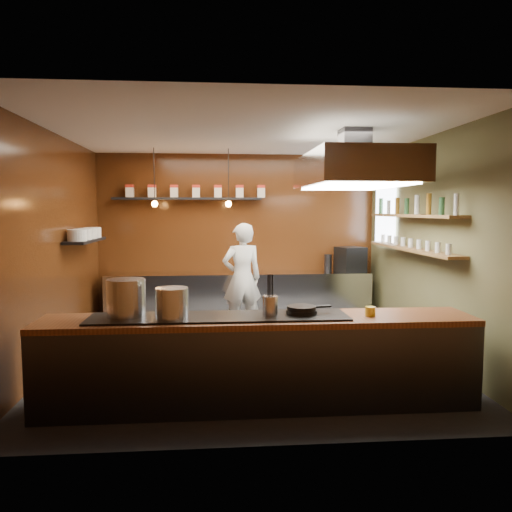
{
  "coord_description": "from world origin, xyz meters",
  "views": [
    {
      "loc": [
        -0.45,
        -6.55,
        2.0
      ],
      "look_at": [
        0.14,
        0.4,
        1.36
      ],
      "focal_mm": 35.0,
      "sensor_mm": 36.0,
      "label": 1
    }
  ],
  "objects": [
    {
      "name": "floor",
      "position": [
        0.0,
        0.0,
        0.0
      ],
      "size": [
        5.0,
        5.0,
        0.0
      ],
      "primitive_type": "plane",
      "color": "black",
      "rests_on": "ground"
    },
    {
      "name": "back_wall",
      "position": [
        0.0,
        2.5,
        1.5
      ],
      "size": [
        5.0,
        0.0,
        5.0
      ],
      "primitive_type": "plane",
      "rotation": [
        1.57,
        0.0,
        0.0
      ],
      "color": "#321A09",
      "rests_on": "ground"
    },
    {
      "name": "left_wall",
      "position": [
        -2.5,
        0.0,
        1.5
      ],
      "size": [
        0.0,
        5.0,
        5.0
      ],
      "primitive_type": "plane",
      "rotation": [
        1.57,
        0.0,
        1.57
      ],
      "color": "#321A09",
      "rests_on": "ground"
    },
    {
      "name": "right_wall",
      "position": [
        2.5,
        0.0,
        1.5
      ],
      "size": [
        0.0,
        5.0,
        5.0
      ],
      "primitive_type": "plane",
      "rotation": [
        1.57,
        0.0,
        -1.57
      ],
      "color": "brown",
      "rests_on": "ground"
    },
    {
      "name": "ceiling",
      "position": [
        0.0,
        0.0,
        3.0
      ],
      "size": [
        5.0,
        5.0,
        0.0
      ],
      "primitive_type": "plane",
      "rotation": [
        3.14,
        0.0,
        0.0
      ],
      "color": "silver",
      "rests_on": "back_wall"
    },
    {
      "name": "window_pane",
      "position": [
        2.45,
        1.7,
        1.9
      ],
      "size": [
        0.0,
        1.0,
        1.0
      ],
      "primitive_type": "plane",
      "rotation": [
        1.57,
        0.0,
        -1.57
      ],
      "color": "white",
      "rests_on": "right_wall"
    },
    {
      "name": "prep_counter",
      "position": [
        0.0,
        2.17,
        0.45
      ],
      "size": [
        4.6,
        0.65,
        0.9
      ],
      "primitive_type": "cube",
      "color": "silver",
      "rests_on": "floor"
    },
    {
      "name": "pass_counter",
      "position": [
        -0.0,
        -1.6,
        0.47
      ],
      "size": [
        4.4,
        0.72,
        0.94
      ],
      "color": "#38383D",
      "rests_on": "floor"
    },
    {
      "name": "tin_shelf",
      "position": [
        -0.9,
        2.36,
        2.2
      ],
      "size": [
        2.6,
        0.26,
        0.04
      ],
      "primitive_type": "cube",
      "color": "black",
      "rests_on": "back_wall"
    },
    {
      "name": "plate_shelf",
      "position": [
        -2.34,
        1.0,
        1.55
      ],
      "size": [
        0.3,
        1.4,
        0.04
      ],
      "primitive_type": "cube",
      "color": "black",
      "rests_on": "left_wall"
    },
    {
      "name": "bottle_shelf_upper",
      "position": [
        2.34,
        0.3,
        1.92
      ],
      "size": [
        0.26,
        2.8,
        0.04
      ],
      "primitive_type": "cube",
      "color": "brown",
      "rests_on": "right_wall"
    },
    {
      "name": "bottle_shelf_lower",
      "position": [
        2.34,
        0.3,
        1.45
      ],
      "size": [
        0.26,
        2.8,
        0.04
      ],
      "primitive_type": "cube",
      "color": "brown",
      "rests_on": "right_wall"
    },
    {
      "name": "extractor_hood",
      "position": [
        1.3,
        -0.4,
        2.51
      ],
      "size": [
        1.2,
        2.0,
        0.72
      ],
      "color": "#38383D",
      "rests_on": "ceiling"
    },
    {
      "name": "pendant_left",
      "position": [
        -1.4,
        1.7,
        2.15
      ],
      "size": [
        0.1,
        0.1,
        0.95
      ],
      "color": "black",
      "rests_on": "ceiling"
    },
    {
      "name": "pendant_right",
      "position": [
        -0.2,
        1.7,
        2.15
      ],
      "size": [
        0.1,
        0.1,
        0.95
      ],
      "color": "black",
      "rests_on": "ceiling"
    },
    {
      "name": "storage_tins",
      "position": [
        -0.75,
        2.36,
        2.33
      ],
      "size": [
        2.43,
        0.13,
        0.22
      ],
      "color": "beige",
      "rests_on": "tin_shelf"
    },
    {
      "name": "plate_stacks",
      "position": [
        -2.34,
        1.0,
        1.65
      ],
      "size": [
        0.26,
        1.16,
        0.16
      ],
      "color": "white",
      "rests_on": "plate_shelf"
    },
    {
      "name": "bottles",
      "position": [
        2.34,
        0.3,
        2.06
      ],
      "size": [
        0.06,
        2.66,
        0.24
      ],
      "color": "silver",
      "rests_on": "bottle_shelf_upper"
    },
    {
      "name": "wine_glasses",
      "position": [
        2.34,
        0.3,
        1.53
      ],
      "size": [
        0.07,
        2.37,
        0.13
      ],
      "color": "silver",
      "rests_on": "bottle_shelf_lower"
    },
    {
      "name": "stockpot_large",
      "position": [
        -1.32,
        -1.54,
        1.13
      ],
      "size": [
        0.43,
        0.43,
        0.38
      ],
      "primitive_type": "cylinder",
      "rotation": [
        0.0,
        0.0,
        0.12
      ],
      "color": "silver",
      "rests_on": "pass_counter"
    },
    {
      "name": "stockpot_small",
      "position": [
        -0.86,
        -1.66,
        1.09
      ],
      "size": [
        0.37,
        0.37,
        0.3
      ],
      "primitive_type": "cylinder",
      "rotation": [
        0.0,
        0.0,
        -0.18
      ],
      "color": "silver",
      "rests_on": "pass_counter"
    },
    {
      "name": "utensil_crock",
      "position": [
        0.11,
        -1.63,
        1.04
      ],
      "size": [
        0.2,
        0.2,
        0.2
      ],
      "primitive_type": "cylinder",
      "rotation": [
        0.0,
        0.0,
        -0.35
      ],
      "color": "silver",
      "rests_on": "pass_counter"
    },
    {
      "name": "frying_pan",
      "position": [
        0.45,
        -1.56,
        0.98
      ],
      "size": [
        0.49,
        0.32,
        0.08
      ],
      "color": "black",
      "rests_on": "pass_counter"
    },
    {
      "name": "butter_jar",
      "position": [
        1.14,
        -1.64,
        0.97
      ],
      "size": [
        0.13,
        0.13,
        0.09
      ],
      "primitive_type": "cylinder",
      "rotation": [
        0.0,
        0.0,
        0.35
      ],
      "color": "yellow",
      "rests_on": "pass_counter"
    },
    {
      "name": "espresso_machine",
      "position": [
        1.99,
        2.15,
        1.12
      ],
      "size": [
        0.55,
        0.54,
        0.44
      ],
      "primitive_type": "cube",
      "rotation": [
        0.0,
        0.0,
        0.32
      ],
      "color": "black",
      "rests_on": "prep_counter"
    },
    {
      "name": "chef",
      "position": [
        0.01,
        1.47,
        0.9
      ],
      "size": [
        0.73,
        0.56,
        1.79
      ],
      "primitive_type": "imported",
      "rotation": [
        0.0,
        0.0,
        3.37
      ],
      "color": "white",
      "rests_on": "floor"
    }
  ]
}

